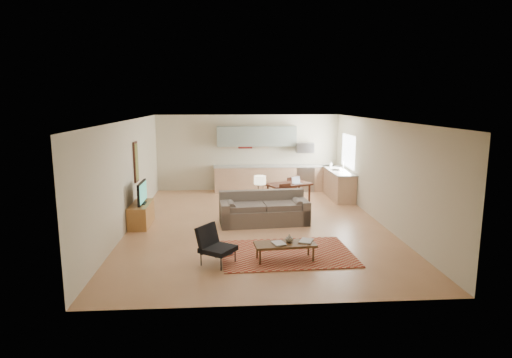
{
  "coord_description": "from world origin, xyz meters",
  "views": [
    {
      "loc": [
        -0.76,
        -10.75,
        3.17
      ],
      "look_at": [
        0.0,
        0.3,
        1.15
      ],
      "focal_mm": 30.0,
      "sensor_mm": 36.0,
      "label": 1
    }
  ],
  "objects": [
    {
      "name": "book_a",
      "position": [
        0.14,
        -2.69,
        0.38
      ],
      "size": [
        0.38,
        0.42,
        0.03
      ],
      "primitive_type": "imported",
      "rotation": [
        0.0,
        0.0,
        0.27
      ],
      "color": "maroon",
      "rests_on": "coffee_table"
    },
    {
      "name": "laptop",
      "position": [
        1.4,
        1.98,
        0.78
      ],
      "size": [
        0.35,
        0.32,
        0.21
      ],
      "primitive_type": null,
      "rotation": [
        0.0,
        0.0,
        0.47
      ],
      "color": "#A5A8AD",
      "rests_on": "dining_table"
    },
    {
      "name": "soap_bottle",
      "position": [
        2.83,
        3.66,
        1.02
      ],
      "size": [
        0.11,
        0.11,
        0.19
      ],
      "primitive_type": "imported",
      "rotation": [
        0.0,
        0.0,
        -0.14
      ],
      "color": "beige",
      "rests_on": "kitchen_counter_right"
    },
    {
      "name": "upper_cabinets",
      "position": [
        0.3,
        4.33,
        1.95
      ],
      "size": [
        2.8,
        0.34,
        0.7
      ],
      "primitive_type": "cube",
      "color": "gray",
      "rests_on": "room"
    },
    {
      "name": "console_table",
      "position": [
        0.13,
        0.62,
        0.33
      ],
      "size": [
        0.67,
        0.56,
        0.66
      ],
      "primitive_type": null,
      "rotation": [
        0.0,
        0.0,
        0.37
      ],
      "color": "#381B12",
      "rests_on": "floor"
    },
    {
      "name": "kitchen_counter_right",
      "position": [
        2.93,
        3.0,
        0.46
      ],
      "size": [
        0.64,
        2.26,
        0.92
      ],
      "primitive_type": null,
      "color": "tan",
      "rests_on": "ground"
    },
    {
      "name": "coffee_table",
      "position": [
        0.38,
        -2.62,
        0.19
      ],
      "size": [
        1.27,
        0.59,
        0.37
      ],
      "primitive_type": null,
      "rotation": [
        0.0,
        0.0,
        0.09
      ],
      "color": "#472D15",
      "rests_on": "floor"
    },
    {
      "name": "triptych",
      "position": [
        -0.1,
        4.47,
        1.75
      ],
      "size": [
        1.7,
        0.04,
        0.5
      ],
      "primitive_type": null,
      "color": "beige",
      "rests_on": "room"
    },
    {
      "name": "book_b",
      "position": [
        0.72,
        -2.49,
        0.38
      ],
      "size": [
        0.49,
        0.51,
        0.03
      ],
      "primitive_type": "imported",
      "rotation": [
        0.0,
        0.0,
        -0.42
      ],
      "color": "navy",
      "rests_on": "coffee_table"
    },
    {
      "name": "tv",
      "position": [
        -2.94,
        0.14,
        0.86
      ],
      "size": [
        0.1,
        0.95,
        0.57
      ],
      "primitive_type": null,
      "color": "black",
      "rests_on": "tv_credenza"
    },
    {
      "name": "rug",
      "position": [
        0.48,
        -2.23,
        0.01
      ],
      "size": [
        2.81,
        2.01,
        0.02
      ],
      "primitive_type": "cube",
      "rotation": [
        0.0,
        0.0,
        0.04
      ],
      "color": "maroon",
      "rests_on": "floor"
    },
    {
      "name": "dining_chair_far",
      "position": [
        1.25,
        2.76,
        0.39
      ],
      "size": [
        0.5,
        0.51,
        0.78
      ],
      "primitive_type": null,
      "rotation": [
        0.0,
        0.0,
        3.57
      ],
      "color": "#381B12",
      "rests_on": "floor"
    },
    {
      "name": "window_right",
      "position": [
        3.23,
        3.0,
        1.55
      ],
      "size": [
        0.02,
        1.4,
        1.05
      ],
      "primitive_type": "cube",
      "color": "white",
      "rests_on": "room"
    },
    {
      "name": "wall_art_left",
      "position": [
        -3.21,
        0.9,
        1.55
      ],
      "size": [
        0.06,
        0.42,
        1.1
      ],
      "primitive_type": null,
      "color": "olive",
      "rests_on": "room"
    },
    {
      "name": "dining_table",
      "position": [
        1.13,
        2.07,
        0.34
      ],
      "size": [
        1.53,
        1.25,
        0.68
      ],
      "primitive_type": null,
      "rotation": [
        0.0,
        0.0,
        0.43
      ],
      "color": "#381B12",
      "rests_on": "floor"
    },
    {
      "name": "kitchen_counter_back",
      "position": [
        0.9,
        4.18,
        0.46
      ],
      "size": [
        4.26,
        0.64,
        0.92
      ],
      "primitive_type": null,
      "color": "tan",
      "rests_on": "ground"
    },
    {
      "name": "tv_credenza",
      "position": [
        -2.99,
        0.14,
        0.29
      ],
      "size": [
        0.48,
        1.24,
        0.57
      ],
      "primitive_type": null,
      "color": "brown",
      "rests_on": "floor"
    },
    {
      "name": "dining_chair_near",
      "position": [
        1.01,
        1.37,
        0.39
      ],
      "size": [
        0.5,
        0.51,
        0.78
      ],
      "primitive_type": null,
      "rotation": [
        0.0,
        0.0,
        0.41
      ],
      "color": "#381B12",
      "rests_on": "floor"
    },
    {
      "name": "kitchen_range",
      "position": [
        2.0,
        4.18,
        0.45
      ],
      "size": [
        0.62,
        0.62,
        0.9
      ],
      "primitive_type": "cube",
      "color": "#A5A8AD",
      "rests_on": "ground"
    },
    {
      "name": "armchair",
      "position": [
        -0.95,
        -2.71,
        0.38
      ],
      "size": [
        0.94,
        0.94,
        0.77
      ],
      "primitive_type": null,
      "rotation": [
        0.0,
        0.0,
        0.96
      ],
      "color": "black",
      "rests_on": "floor"
    },
    {
      "name": "vase",
      "position": [
        0.48,
        -2.56,
        0.45
      ],
      "size": [
        0.19,
        0.19,
        0.17
      ],
      "primitive_type": "imported",
      "rotation": [
        0.0,
        0.0,
        0.1
      ],
      "color": "black",
      "rests_on": "coffee_table"
    },
    {
      "name": "kitchen_microwave",
      "position": [
        2.0,
        4.2,
        1.55
      ],
      "size": [
        0.62,
        0.4,
        0.35
      ],
      "primitive_type": "cube",
      "color": "#A5A8AD",
      "rests_on": "room"
    },
    {
      "name": "sofa",
      "position": [
        0.19,
        0.05,
        0.41
      ],
      "size": [
        2.47,
        1.24,
        0.83
      ],
      "primitive_type": null,
      "rotation": [
        0.0,
        0.0,
        0.09
      ],
      "color": "#5B5047",
      "rests_on": "floor"
    },
    {
      "name": "table_lamp",
      "position": [
        0.13,
        0.62,
        0.93
      ],
      "size": [
        0.4,
        0.4,
        0.53
      ],
      "primitive_type": null,
      "rotation": [
        0.0,
        0.0,
        0.3
      ],
      "color": "beige",
      "rests_on": "console_table"
    },
    {
      "name": "room",
      "position": [
        0.0,
        0.0,
        1.35
      ],
      "size": [
        9.0,
        9.0,
        9.0
      ],
      "color": "#AE774F",
      "rests_on": "ground"
    }
  ]
}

